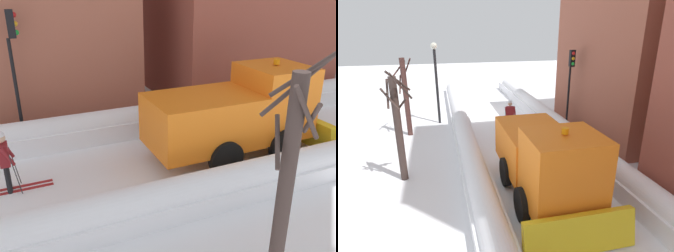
# 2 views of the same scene
# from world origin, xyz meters

# --- Properties ---
(ground_plane) EXTENTS (80.00, 80.00, 0.00)m
(ground_plane) POSITION_xyz_m (0.00, 10.00, 0.00)
(ground_plane) COLOR white
(snowbank_left) EXTENTS (1.10, 36.00, 1.10)m
(snowbank_left) POSITION_xyz_m (-2.61, 10.00, 0.49)
(snowbank_left) COLOR white
(snowbank_left) RESTS_ON ground
(snowbank_right) EXTENTS (1.10, 36.00, 0.95)m
(snowbank_right) POSITION_xyz_m (2.61, 10.00, 0.40)
(snowbank_right) COLOR white
(snowbank_right) RESTS_ON ground
(building_brick_near) EXTENTS (7.47, 8.25, 9.60)m
(building_brick_near) POSITION_xyz_m (-7.76, 5.28, 4.80)
(building_brick_near) COLOR #9E5642
(building_brick_near) RESTS_ON ground
(plow_truck) EXTENTS (3.20, 5.98, 3.12)m
(plow_truck) POSITION_xyz_m (0.37, 10.92, 1.48)
(plow_truck) COLOR orange
(plow_truck) RESTS_ON ground
(skier) EXTENTS (0.62, 1.80, 1.81)m
(skier) POSITION_xyz_m (-0.17, 3.83, 1.00)
(skier) COLOR black
(skier) RESTS_ON ground
(traffic_light_pole) EXTENTS (0.28, 0.42, 4.62)m
(traffic_light_pole) POSITION_xyz_m (-3.50, 4.54, 3.23)
(traffic_light_pole) COLOR black
(traffic_light_pole) RESTS_ON ground
(street_lamp) EXTENTS (0.40, 0.40, 4.95)m
(street_lamp) POSITION_xyz_m (3.86, 1.50, 3.16)
(street_lamp) COLOR black
(street_lamp) RESTS_ON ground
(bare_tree_near) EXTENTS (1.12, 1.08, 4.29)m
(bare_tree_near) POSITION_xyz_m (5.54, 3.28, 2.23)
(bare_tree_near) COLOR #472B27
(bare_tree_near) RESTS_ON ground
(bare_tree_mid) EXTENTS (1.09, 1.12, 4.45)m
(bare_tree_mid) POSITION_xyz_m (5.37, 8.46, 2.22)
(bare_tree_mid) COLOR #3D2F2B
(bare_tree_mid) RESTS_ON ground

